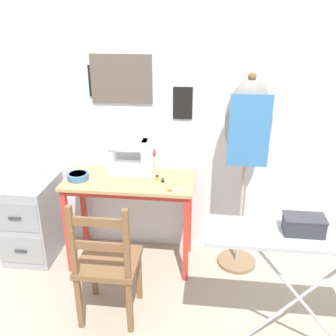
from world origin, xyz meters
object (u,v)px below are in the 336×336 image
object	(u,v)px
ironing_board	(308,243)
wooden_chair	(107,264)
dress_form	(247,132)
sewing_machine	(134,158)
thread_spool_mid_table	(163,181)
filing_cabinet	(32,218)
thread_spool_near_machine	(157,178)
storage_box	(304,225)
scissors	(173,190)
fabric_bowl	(78,176)

from	to	relation	value
ironing_board	wooden_chair	bearing A→B (deg)	172.36
wooden_chair	dress_form	bearing A→B (deg)	37.39
sewing_machine	dress_form	xyz separation A→B (m)	(0.86, -0.06, 0.26)
thread_spool_mid_table	filing_cabinet	world-z (taller)	thread_spool_mid_table
thread_spool_mid_table	ironing_board	distance (m)	1.19
thread_spool_near_machine	dress_form	xyz separation A→B (m)	(0.66, 0.07, 0.38)
ironing_board	dress_form	bearing A→B (deg)	108.97
storage_box	dress_form	bearing A→B (deg)	107.02
sewing_machine	dress_form	world-z (taller)	dress_form
scissors	wooden_chair	world-z (taller)	wooden_chair
wooden_chair	storage_box	bearing A→B (deg)	-7.21
dress_form	ironing_board	size ratio (longest dim) A/B	1.39
sewing_machine	thread_spool_mid_table	world-z (taller)	sewing_machine
thread_spool_near_machine	dress_form	world-z (taller)	dress_form
filing_cabinet	sewing_machine	bearing A→B (deg)	7.15
thread_spool_mid_table	storage_box	distance (m)	1.16
sewing_machine	thread_spool_mid_table	xyz separation A→B (m)	(0.25, -0.15, -0.12)
sewing_machine	storage_box	world-z (taller)	sewing_machine
sewing_machine	thread_spool_near_machine	distance (m)	0.27
thread_spool_near_machine	storage_box	bearing A→B (deg)	-40.14
scissors	storage_box	bearing A→B (deg)	-38.65
thread_spool_near_machine	ironing_board	bearing A→B (deg)	-39.54
fabric_bowl	scissors	distance (m)	0.77
sewing_machine	fabric_bowl	world-z (taller)	sewing_machine
wooden_chair	ironing_board	size ratio (longest dim) A/B	0.81
ironing_board	storage_box	world-z (taller)	storage_box
wooden_chair	ironing_board	xyz separation A→B (m)	(1.20, -0.16, 0.37)
filing_cabinet	dress_form	xyz separation A→B (m)	(1.75, 0.05, 0.82)
dress_form	ironing_board	bearing A→B (deg)	-71.03
filing_cabinet	dress_form	size ratio (longest dim) A/B	0.43
sewing_machine	fabric_bowl	distance (m)	0.46
sewing_machine	wooden_chair	size ratio (longest dim) A/B	0.40
fabric_bowl	storage_box	size ratio (longest dim) A/B	0.75
wooden_chair	storage_box	distance (m)	1.27
wooden_chair	filing_cabinet	bearing A→B (deg)	142.42
wooden_chair	thread_spool_mid_table	bearing A→B (deg)	63.98
ironing_board	filing_cabinet	bearing A→B (deg)	158.44
wooden_chair	dress_form	world-z (taller)	dress_form
sewing_machine	scissors	bearing A→B (deg)	-39.39
filing_cabinet	wooden_chair	bearing A→B (deg)	-37.58
thread_spool_mid_table	wooden_chair	xyz separation A→B (m)	(-0.29, -0.60, -0.35)
dress_form	storage_box	size ratio (longest dim) A/B	7.17
thread_spool_near_machine	thread_spool_mid_table	distance (m)	0.05
thread_spool_mid_table	storage_box	bearing A→B (deg)	-40.70
scissors	ironing_board	size ratio (longest dim) A/B	0.11
sewing_machine	filing_cabinet	xyz separation A→B (m)	(-0.88, -0.11, -0.55)
filing_cabinet	thread_spool_near_machine	bearing A→B (deg)	-0.94
scissors	storage_box	xyz separation A→B (m)	(0.78, -0.62, 0.14)
thread_spool_near_machine	storage_box	distance (m)	1.21
wooden_chair	storage_box	world-z (taller)	storage_box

